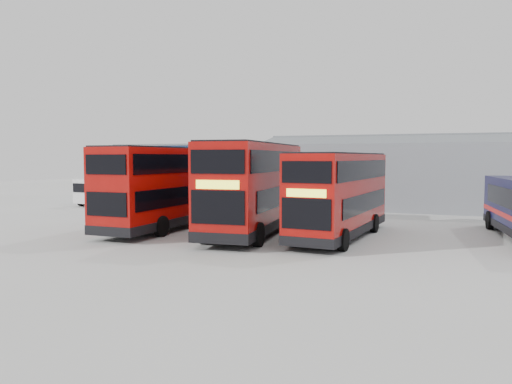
% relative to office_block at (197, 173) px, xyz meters
% --- Properties ---
extents(ground_plane, '(120.00, 120.00, 0.00)m').
position_rel_office_block_xyz_m(ground_plane, '(14.00, -17.99, -2.58)').
color(ground_plane, '#AAAAA5').
rests_on(ground_plane, ground).
extents(office_block, '(12.30, 8.32, 5.12)m').
position_rel_office_block_xyz_m(office_block, '(0.00, 0.00, 0.00)').
color(office_block, navy).
rests_on(office_block, ground).
extents(maintenance_shed, '(30.50, 12.00, 5.89)m').
position_rel_office_block_xyz_m(maintenance_shed, '(22.00, 2.01, 0.02)').
color(maintenance_shed, gray).
rests_on(maintenance_shed, ground).
extents(double_decker_left, '(2.89, 10.82, 4.55)m').
position_rel_office_block_xyz_m(double_decker_left, '(6.77, -16.43, -0.31)').
color(double_decker_left, '#9F0C09').
rests_on(double_decker_left, ground).
extents(double_decker_centre, '(3.60, 11.37, 4.73)m').
position_rel_office_block_xyz_m(double_decker_centre, '(11.94, -16.34, -0.22)').
color(double_decker_centre, '#9F0C09').
rests_on(double_decker_centre, ground).
extents(double_decker_right, '(3.24, 10.13, 4.22)m').
position_rel_office_block_xyz_m(double_decker_right, '(16.44, -16.22, -0.48)').
color(double_decker_right, '#9F0C09').
rests_on(double_decker_right, ground).
extents(panel_van, '(2.89, 5.38, 2.24)m').
position_rel_office_block_xyz_m(panel_van, '(-5.22, -6.42, -1.33)').
color(panel_van, silver).
rests_on(panel_van, ground).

